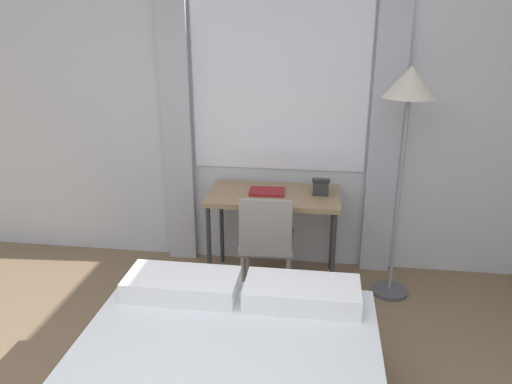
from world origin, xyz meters
TOP-DOWN VIEW (x-y plane):
  - wall_back_with_window at (0.02, 2.62)m, footprint 5.58×0.13m
  - desk at (0.20, 2.26)m, footprint 1.03×0.56m
  - desk_chair at (0.17, 2.00)m, footprint 0.41×0.41m
  - standing_lamp at (1.13, 2.17)m, footprint 0.38×0.38m
  - telephone at (0.55, 2.32)m, footprint 0.14×0.14m
  - book at (0.14, 2.26)m, footprint 0.28×0.20m

SIDE VIEW (x-z plane):
  - desk_chair at x=0.17m, z-range 0.06..0.90m
  - desk at x=0.20m, z-range 0.30..1.05m
  - book at x=0.14m, z-range 0.75..0.77m
  - telephone at x=0.55m, z-range 0.74..0.86m
  - wall_back_with_window at x=0.02m, z-range 0.00..2.70m
  - standing_lamp at x=1.13m, z-range 0.63..2.37m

